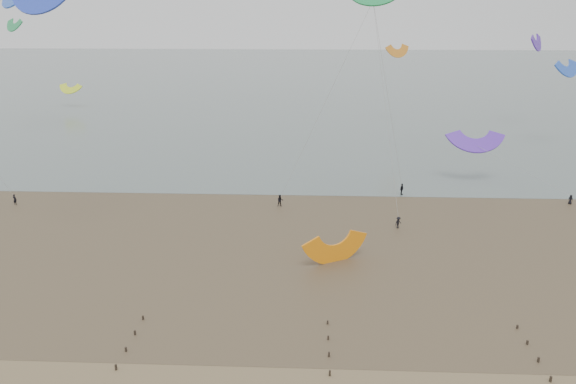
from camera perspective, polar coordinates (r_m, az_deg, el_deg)
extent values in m
plane|color=#475654|center=(237.08, 1.99, 11.53)|extent=(500.00, 500.00, 0.00)
plane|color=#473A28|center=(76.16, 0.63, -4.02)|extent=(500.00, 500.00, 0.00)
ellipsoid|color=slate|center=(67.45, -15.38, -7.88)|extent=(23.60, 14.36, 0.01)
ellipsoid|color=slate|center=(79.51, 9.39, -3.28)|extent=(33.64, 18.32, 0.01)
ellipsoid|color=slate|center=(91.15, -25.29, -2.00)|extent=(26.95, 14.22, 0.01)
cube|color=black|center=(51.60, -17.08, -16.69)|extent=(0.16, 0.16, 0.54)
cube|color=black|center=(53.64, -16.14, -15.12)|extent=(0.16, 0.16, 0.51)
cube|color=black|center=(55.73, -15.29, -13.66)|extent=(0.16, 0.16, 0.48)
cube|color=black|center=(57.87, -14.51, -12.31)|extent=(0.16, 0.16, 0.45)
cube|color=black|center=(49.00, 4.27, -17.91)|extent=(0.16, 0.16, 0.54)
cube|color=black|center=(51.15, 4.19, -16.17)|extent=(0.16, 0.16, 0.51)
cube|color=black|center=(53.34, 4.11, -14.57)|extent=(0.16, 0.16, 0.48)
cube|color=black|center=(55.56, 4.04, -13.09)|extent=(0.16, 0.16, 0.45)
cube|color=black|center=(52.80, 25.12, -16.87)|extent=(0.16, 0.16, 0.54)
cube|color=black|center=(54.80, 24.09, -15.34)|extent=(0.16, 0.16, 0.51)
cube|color=black|center=(56.85, 23.14, -13.91)|extent=(0.16, 0.16, 0.48)
cube|color=black|center=(58.94, 22.27, -12.58)|extent=(0.16, 0.16, 0.45)
imported|color=black|center=(95.50, -26.01, -0.69)|extent=(0.68, 0.53, 1.67)
imported|color=black|center=(85.08, -0.80, -0.88)|extent=(1.03, 0.88, 1.85)
imported|color=black|center=(92.09, 11.48, 0.29)|extent=(0.97, 1.18, 1.89)
imported|color=black|center=(96.41, 26.77, -0.69)|extent=(0.85, 0.86, 1.50)
imported|color=black|center=(78.43, 11.14, -3.06)|extent=(1.22, 1.15, 1.66)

